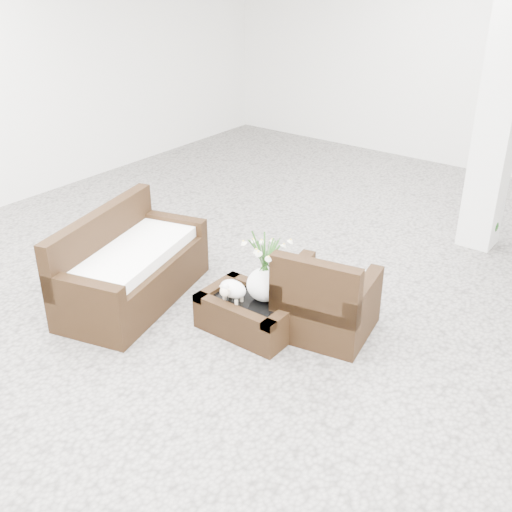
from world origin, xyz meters
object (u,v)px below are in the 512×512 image
Objects in this scene: coffee_table at (250,314)px; armchair at (327,290)px; loveseat at (132,259)px; topiary at (482,192)px.

coffee_table is 1.03× the size of armchair.
coffee_table is 0.52× the size of loveseat.
armchair is 0.67× the size of topiary.
loveseat reaches higher than coffee_table.
armchair is 0.51× the size of loveseat.
topiary is at bearing -109.16° from armchair.
loveseat is (-1.28, -0.27, 0.30)m from coffee_table.
topiary reaches higher than loveseat.
loveseat is at bearing -168.05° from coffee_table.
topiary is (0.44, 2.78, 0.21)m from armchair.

